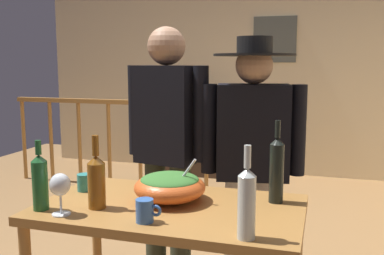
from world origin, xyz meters
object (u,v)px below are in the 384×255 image
wine_bottle_green (40,181)px  person_standing_right (253,150)px  framed_picture (275,40)px  person_standing_left (167,140)px  salad_bowl (170,186)px  mug_teal (85,182)px  serving_table (170,225)px  wine_bottle_amber (96,180)px  tv_console (192,155)px  stair_railing (158,134)px  mug_blue (145,211)px  flat_screen_tv (192,114)px  wine_bottle_clear (247,202)px  wine_glass (60,186)px  wine_bottle_dark (277,169)px

wine_bottle_green → person_standing_right: (0.78, 0.90, 0.01)m
framed_picture → person_standing_left: 3.27m
salad_bowl → mug_teal: 0.46m
serving_table → wine_bottle_amber: wine_bottle_amber is taller
tv_console → salad_bowl: salad_bowl is taller
wine_bottle_green → person_standing_left: bearing=74.1°
stair_railing → mug_blue: 3.13m
framed_picture → wine_bottle_amber: 4.06m
flat_screen_tv → person_standing_right: 3.10m
serving_table → person_standing_right: size_ratio=0.75×
wine_bottle_green → serving_table: bearing=23.1°
wine_bottle_clear → mug_teal: bearing=157.6°
mug_blue → mug_teal: bearing=145.5°
framed_picture → flat_screen_tv: 1.40m
wine_bottle_clear → mug_teal: (-0.87, 0.36, -0.10)m
wine_glass → wine_bottle_dark: bearing=27.3°
wine_bottle_clear → person_standing_right: bearing=97.9°
serving_table → wine_bottle_green: wine_bottle_green is taller
person_standing_left → wine_bottle_dark: bearing=155.6°
stair_railing → wine_bottle_amber: bearing=-73.8°
tv_console → wine_bottle_green: size_ratio=2.93×
wine_bottle_clear → person_standing_right: (-0.13, 0.95, -0.00)m
stair_railing → serving_table: size_ratio=2.39×
wine_glass → framed_picture: bearing=84.3°
serving_table → wine_bottle_amber: bearing=-156.2°
framed_picture → tv_console: (-0.99, -0.29, -1.47)m
wine_glass → person_standing_left: bearing=81.9°
mug_blue → person_standing_right: person_standing_right is taller
tv_console → mug_blue: mug_blue is taller
stair_railing → mug_teal: (0.64, -2.61, 0.20)m
wine_glass → wine_bottle_amber: size_ratio=0.55×
flat_screen_tv → person_standing_right: bearing=-66.6°
mug_teal → salad_bowl: bearing=-3.6°
stair_railing → tv_console: 0.96m
wine_glass → wine_bottle_green: wine_bottle_green is taller
tv_console → mug_blue: (0.95, -3.78, 0.60)m
mug_teal → person_standing_left: bearing=69.7°
stair_railing → wine_bottle_dark: wine_bottle_dark is taller
framed_picture → mug_teal: bearing=-97.5°
mug_blue → person_standing_left: person_standing_left is taller
flat_screen_tv → wine_bottle_amber: wine_bottle_amber is taller
wine_bottle_clear → wine_bottle_amber: size_ratio=1.07×
framed_picture → flat_screen_tv: bearing=-162.0°
serving_table → wine_glass: (-0.39, -0.25, 0.22)m
mug_teal → person_standing_right: person_standing_right is taller
salad_bowl → person_standing_right: bearing=65.6°
salad_bowl → wine_bottle_green: 0.57m
wine_bottle_clear → wine_bottle_green: bearing=176.5°
wine_glass → person_standing_left: person_standing_left is taller
mug_blue → mug_teal: (-0.46, 0.31, -0.00)m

